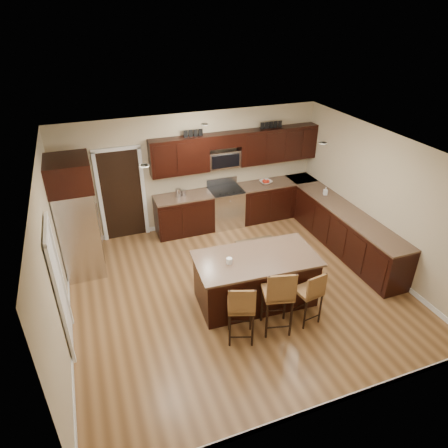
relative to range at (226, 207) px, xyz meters
name	(u,v)px	position (x,y,z in m)	size (l,w,h in m)	color
floor	(237,289)	(-0.68, -2.45, -0.47)	(6.00, 6.00, 0.00)	brown
ceiling	(240,152)	(-0.68, -2.45, 2.23)	(6.00, 6.00, 0.00)	silver
wall_back	(193,172)	(-0.68, 0.30, 0.88)	(6.00, 6.00, 0.00)	#BDAD89
wall_left	(53,262)	(-3.68, -2.45, 0.88)	(5.50, 5.50, 0.00)	#BDAD89
wall_right	(381,201)	(2.32, -2.45, 0.88)	(5.50, 5.50, 0.00)	#BDAD89
base_cabinets	(291,217)	(1.22, -1.01, -0.01)	(4.02, 3.96, 0.92)	black
upper_cabinets	(239,148)	(0.36, 0.13, 1.37)	(4.00, 0.33, 0.80)	black
range	(226,207)	(0.00, 0.00, 0.00)	(0.76, 0.64, 1.11)	silver
microwave	(223,159)	(0.00, 0.15, 1.15)	(0.76, 0.31, 0.40)	silver
doorway	(122,195)	(-2.33, 0.28, 0.56)	(0.85, 0.03, 2.06)	black
pantry_door	(59,291)	(-3.66, -2.75, 0.55)	(0.03, 0.80, 2.04)	white
letter_decor	(233,129)	(0.22, 0.13, 1.82)	(2.20, 0.03, 0.15)	black
island	(255,280)	(-0.50, -2.83, -0.04)	(2.17, 1.22, 0.92)	black
stool_left	(241,307)	(-1.12, -3.67, 0.21)	(0.52, 0.52, 1.10)	olive
stool_mid	(279,294)	(-0.49, -3.68, 0.29)	(0.55, 0.55, 1.22)	olive
stool_right	(311,292)	(0.10, -3.67, 0.16)	(0.43, 0.43, 1.01)	olive
refrigerator	(77,216)	(-3.30, -0.77, 0.73)	(0.79, 0.96, 2.35)	silver
floor_mat	(258,245)	(0.34, -1.15, -0.47)	(0.89, 0.59, 0.01)	brown
fruit_bowl	(266,182)	(1.03, 0.00, 0.48)	(0.29, 0.29, 0.07)	silver
soap_bottle	(326,191)	(2.02, -1.05, 0.54)	(0.08, 0.09, 0.18)	#B2B2B2
canister_tall	(178,193)	(-1.13, 0.00, 0.55)	(0.12, 0.12, 0.20)	silver
canister_short	(184,193)	(-1.01, 0.00, 0.52)	(0.11, 0.11, 0.15)	silver
island_jar	(229,261)	(-1.00, -2.83, 0.50)	(0.10, 0.10, 0.10)	white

